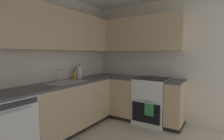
{
  "coord_description": "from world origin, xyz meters",
  "views": [
    {
      "loc": [
        -1.74,
        -1.07,
        1.39
      ],
      "look_at": [
        0.99,
        0.66,
        1.09
      ],
      "focal_mm": 27.88,
      "sensor_mm": 36.0,
      "label": 1
    }
  ],
  "objects_px": {
    "dishwasher": "(4,130)",
    "paper_towel_roll": "(79,72)",
    "oven_range": "(152,100)",
    "soap_bottle": "(74,75)"
  },
  "relations": [
    {
      "from": "dishwasher",
      "to": "oven_range",
      "type": "xyz_separation_m",
      "value": [
        2.29,
        -1.11,
        0.02
      ]
    },
    {
      "from": "dishwasher",
      "to": "paper_towel_roll",
      "type": "relative_size",
      "value": 2.81
    },
    {
      "from": "soap_bottle",
      "to": "oven_range",
      "type": "bearing_deg",
      "value": -56.47
    },
    {
      "from": "oven_range",
      "to": "soap_bottle",
      "type": "bearing_deg",
      "value": 123.53
    },
    {
      "from": "oven_range",
      "to": "soap_bottle",
      "type": "distance_m",
      "value": 1.63
    },
    {
      "from": "dishwasher",
      "to": "oven_range",
      "type": "distance_m",
      "value": 2.55
    },
    {
      "from": "paper_towel_roll",
      "to": "dishwasher",
      "type": "bearing_deg",
      "value": -174.12
    },
    {
      "from": "oven_range",
      "to": "paper_towel_roll",
      "type": "bearing_deg",
      "value": 119.97
    },
    {
      "from": "dishwasher",
      "to": "paper_towel_roll",
      "type": "xyz_separation_m",
      "value": [
        1.56,
        0.16,
        0.59
      ]
    },
    {
      "from": "dishwasher",
      "to": "soap_bottle",
      "type": "xyz_separation_m",
      "value": [
        1.44,
        0.18,
        0.55
      ]
    }
  ]
}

